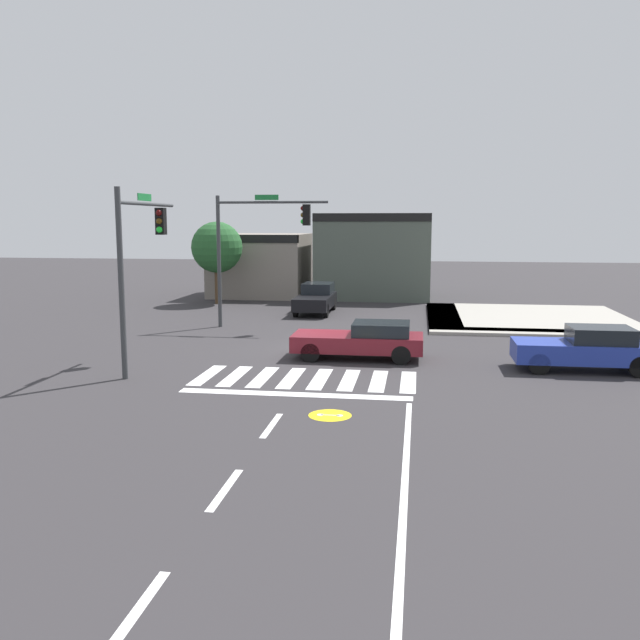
{
  "coord_description": "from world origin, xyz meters",
  "views": [
    {
      "loc": [
        3.47,
        -25.0,
        4.94
      ],
      "look_at": [
        -0.18,
        -0.13,
        1.24
      ],
      "focal_mm": 37.69,
      "sensor_mm": 36.0,
      "label": 1
    }
  ],
  "objects_px": {
    "car_blue": "(587,349)",
    "car_black": "(316,298)",
    "traffic_signal_southwest": "(140,247)",
    "roadside_tree": "(217,248)",
    "traffic_signal_northwest": "(256,235)",
    "car_maroon": "(363,340)"
  },
  "relations": [
    {
      "from": "car_blue",
      "to": "roadside_tree",
      "type": "relative_size",
      "value": 0.92
    },
    {
      "from": "traffic_signal_northwest",
      "to": "car_blue",
      "type": "xyz_separation_m",
      "value": [
        13.03,
        -7.4,
        -3.54
      ]
    },
    {
      "from": "traffic_signal_southwest",
      "to": "roadside_tree",
      "type": "bearing_deg",
      "value": 9.07
    },
    {
      "from": "roadside_tree",
      "to": "traffic_signal_northwest",
      "type": "bearing_deg",
      "value": -62.26
    },
    {
      "from": "traffic_signal_northwest",
      "to": "roadside_tree",
      "type": "relative_size",
      "value": 1.25
    },
    {
      "from": "car_blue",
      "to": "car_black",
      "type": "xyz_separation_m",
      "value": [
        -11.1,
        12.92,
        0.03
      ]
    },
    {
      "from": "car_blue",
      "to": "roadside_tree",
      "type": "distance_m",
      "value": 23.95
    },
    {
      "from": "car_black",
      "to": "roadside_tree",
      "type": "bearing_deg",
      "value": -115.79
    },
    {
      "from": "car_maroon",
      "to": "car_black",
      "type": "height_order",
      "value": "car_black"
    },
    {
      "from": "car_maroon",
      "to": "car_black",
      "type": "bearing_deg",
      "value": -73.51
    },
    {
      "from": "car_blue",
      "to": "car_black",
      "type": "bearing_deg",
      "value": -49.33
    },
    {
      "from": "car_maroon",
      "to": "car_black",
      "type": "relative_size",
      "value": 1.04
    },
    {
      "from": "car_blue",
      "to": "car_black",
      "type": "distance_m",
      "value": 17.03
    },
    {
      "from": "traffic_signal_southwest",
      "to": "roadside_tree",
      "type": "relative_size",
      "value": 1.22
    },
    {
      "from": "traffic_signal_northwest",
      "to": "car_maroon",
      "type": "height_order",
      "value": "traffic_signal_northwest"
    },
    {
      "from": "traffic_signal_northwest",
      "to": "car_blue",
      "type": "bearing_deg",
      "value": -29.59
    },
    {
      "from": "traffic_signal_northwest",
      "to": "car_maroon",
      "type": "relative_size",
      "value": 1.31
    },
    {
      "from": "car_blue",
      "to": "car_black",
      "type": "height_order",
      "value": "car_black"
    },
    {
      "from": "traffic_signal_northwest",
      "to": "roadside_tree",
      "type": "height_order",
      "value": "traffic_signal_northwest"
    },
    {
      "from": "traffic_signal_northwest",
      "to": "car_blue",
      "type": "distance_m",
      "value": 15.39
    },
    {
      "from": "car_maroon",
      "to": "traffic_signal_northwest",
      "type": "bearing_deg",
      "value": -49.73
    },
    {
      "from": "car_maroon",
      "to": "car_black",
      "type": "distance_m",
      "value": 12.5
    }
  ]
}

